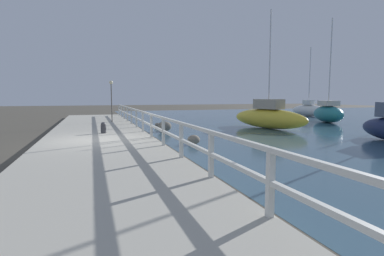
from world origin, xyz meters
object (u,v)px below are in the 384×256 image
(sailboat_white, at_px, (308,110))
(sailboat_teal, at_px, (328,113))
(dock_lamp, at_px, (111,92))
(mooring_bollard, at_px, (103,128))
(sailboat_yellow, at_px, (268,117))

(sailboat_white, distance_m, sailboat_teal, 7.87)
(dock_lamp, height_order, sailboat_white, sailboat_white)
(sailboat_white, xyz_separation_m, sailboat_teal, (-3.84, -6.87, 0.07))
(sailboat_white, bearing_deg, sailboat_teal, -142.40)
(mooring_bollard, bearing_deg, sailboat_teal, 12.13)
(dock_lamp, distance_m, sailboat_white, 20.52)
(mooring_bollard, relative_size, sailboat_white, 0.08)
(dock_lamp, relative_size, sailboat_white, 0.41)
(sailboat_teal, bearing_deg, sailboat_yellow, -143.97)
(mooring_bollard, height_order, sailboat_teal, sailboat_teal)
(dock_lamp, bearing_deg, sailboat_teal, -10.90)
(mooring_bollard, distance_m, dock_lamp, 7.11)
(dock_lamp, relative_size, sailboat_yellow, 0.39)
(mooring_bollard, distance_m, sailboat_teal, 17.50)
(dock_lamp, distance_m, sailboat_yellow, 10.95)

